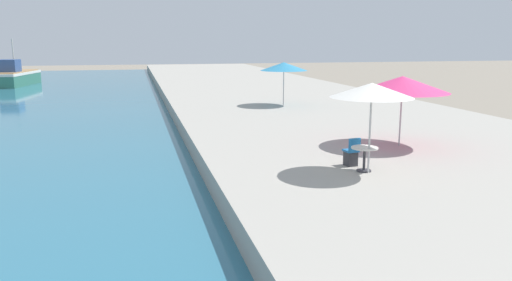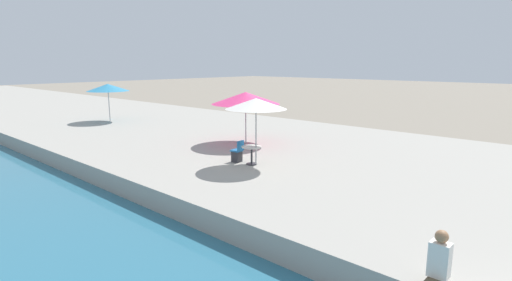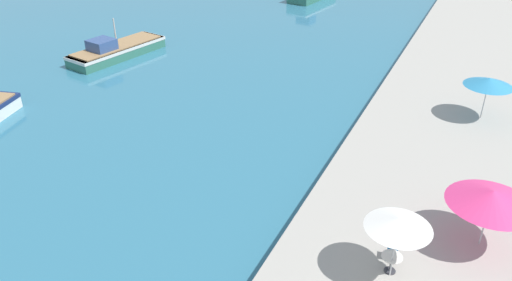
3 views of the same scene
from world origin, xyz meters
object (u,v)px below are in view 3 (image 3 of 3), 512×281
cafe_table (391,260)px  cafe_chair_left (392,252)px  fishing_boat_mid (116,50)px  cafe_umbrella_white (492,197)px  cafe_umbrella_pink (399,223)px  cafe_umbrella_striped (489,82)px

cafe_table → cafe_chair_left: 0.75m
fishing_boat_mid → cafe_table: 31.03m
cafe_umbrella_white → cafe_chair_left: cafe_umbrella_white is taller
cafe_umbrella_pink → cafe_chair_left: bearing=98.8°
cafe_umbrella_white → cafe_table: 4.64m
fishing_boat_mid → cafe_umbrella_white: bearing=-14.0°
fishing_boat_mid → cafe_umbrella_striped: bearing=8.6°
fishing_boat_mid → cafe_umbrella_pink: 31.27m
cafe_umbrella_pink → cafe_umbrella_striped: size_ratio=0.95×
fishing_boat_mid → cafe_chair_left: fishing_boat_mid is taller
cafe_umbrella_striped → cafe_table: cafe_umbrella_striped is taller
cafe_umbrella_pink → cafe_umbrella_striped: cafe_umbrella_pink is taller
cafe_umbrella_striped → cafe_chair_left: bearing=-98.6°
cafe_umbrella_striped → cafe_umbrella_pink: bearing=-97.6°
fishing_boat_mid → cafe_umbrella_striped: (28.50, -0.89, 2.43)m
cafe_table → fishing_boat_mid: bearing=148.1°
fishing_boat_mid → cafe_chair_left: size_ratio=9.85×
cafe_umbrella_pink → cafe_chair_left: size_ratio=2.93×
cafe_umbrella_white → cafe_umbrella_pink: bearing=-131.0°
fishing_boat_mid → cafe_chair_left: 30.58m
fishing_boat_mid → cafe_umbrella_pink: cafe_umbrella_pink is taller
cafe_umbrella_pink → cafe_umbrella_striped: bearing=82.4°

